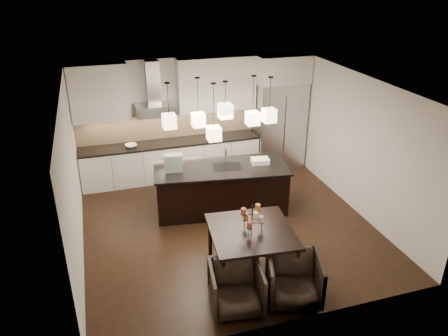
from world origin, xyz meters
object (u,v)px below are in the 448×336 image
object	(u,v)px
armchair_left	(236,288)
island_body	(221,189)
dining_table	(251,250)
refrigerator	(279,125)
armchair_right	(294,279)

from	to	relation	value
armchair_left	island_body	bearing A→B (deg)	85.75
island_body	dining_table	xyz separation A→B (m)	(-0.12, -2.12, -0.06)
refrigerator	island_body	distance (m)	2.74
armchair_right	dining_table	bearing A→B (deg)	132.07
island_body	dining_table	distance (m)	2.13
island_body	armchair_right	xyz separation A→B (m)	(0.26, -2.96, -0.09)
island_body	dining_table	world-z (taller)	island_body
refrigerator	island_body	xyz separation A→B (m)	(-2.03, -1.74, -0.61)
refrigerator	dining_table	bearing A→B (deg)	-119.11
island_body	armchair_left	bearing A→B (deg)	-93.87
armchair_left	dining_table	bearing A→B (deg)	63.91
island_body	armchair_left	distance (m)	2.95
island_body	armchair_left	size ratio (longest dim) A/B	3.34
dining_table	refrigerator	bearing A→B (deg)	66.27
refrigerator	dining_table	distance (m)	4.47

